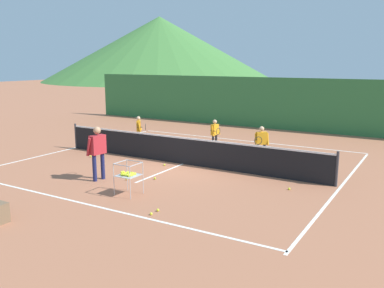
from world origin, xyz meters
The scene contains 21 objects.
ground_plane centered at (0.00, 0.00, 0.00)m, with size 120.00×120.00×0.00m, color #A86647.
line_baseline_near centered at (0.00, -4.84, 0.00)m, with size 10.81×0.08×0.01m, color white.
line_baseline_far centered at (0.00, 5.18, 0.00)m, with size 10.81×0.08×0.01m, color white.
line_sideline_west centered at (-5.40, 0.00, 0.00)m, with size 0.08×10.02×0.01m, color white.
line_sideline_east centered at (5.40, 0.00, 0.00)m, with size 0.08×10.02×0.01m, color white.
line_service_center centered at (0.00, 0.00, 0.00)m, with size 0.08×5.41×0.01m, color white.
tennis_net centered at (0.00, 0.00, 0.50)m, with size 10.62×0.08×1.05m.
instructor centered at (-1.15, -3.03, 1.00)m, with size 0.44×0.79×1.66m.
student_0 centered at (-3.44, 1.92, 0.76)m, with size 0.65×0.50×1.26m.
student_1 centered at (-0.18, 2.77, 0.75)m, with size 0.40×0.63×1.25m.
student_2 centered at (2.25, 1.74, 0.78)m, with size 0.50×0.67×1.30m.
ball_cart centered at (0.55, -3.68, 0.58)m, with size 0.58×0.58×0.90m.
tennis_ball_0 centered at (-0.42, -0.54, 0.03)m, with size 0.07×0.07×0.07m, color yellow.
tennis_ball_1 centered at (2.00, -4.62, 0.03)m, with size 0.07×0.07×0.07m, color yellow.
tennis_ball_2 centered at (1.99, -4.33, 0.03)m, with size 0.07×0.07×0.07m, color yellow.
tennis_ball_3 centered at (-3.59, -0.89, 0.03)m, with size 0.07×0.07×0.07m, color yellow.
tennis_ball_4 centered at (-0.40, -2.62, 0.03)m, with size 0.07×0.07×0.07m, color yellow.
tennis_ball_5 centered at (4.21, -1.02, 0.03)m, with size 0.07×0.07×0.07m, color yellow.
tennis_ball_6 centered at (0.30, -2.11, 0.03)m, with size 0.07×0.07×0.07m, color yellow.
windscreen_fence centered at (0.00, 9.12, 1.38)m, with size 23.78×0.08×2.75m, color #33753D.
hill_0 centered at (-37.84, 52.49, 5.82)m, with size 42.71×42.71×11.63m, color #427A38.
Camera 1 is at (7.60, -12.13, 3.59)m, focal length 38.78 mm.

